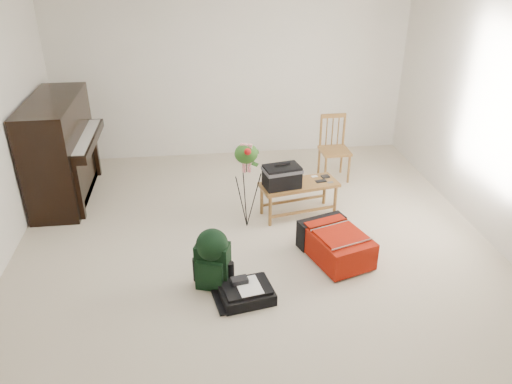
{
  "coord_description": "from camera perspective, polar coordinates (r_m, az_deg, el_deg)",
  "views": [
    {
      "loc": [
        -0.56,
        -4.24,
        2.92
      ],
      "look_at": [
        0.03,
        0.35,
        0.54
      ],
      "focal_mm": 35.0,
      "sensor_mm": 36.0,
      "label": 1
    }
  ],
  "objects": [
    {
      "name": "red_suitcase",
      "position": [
        5.14,
        8.96,
        -5.59
      ],
      "size": [
        0.69,
        0.86,
        0.31
      ],
      "rotation": [
        0.0,
        0.0,
        0.31
      ],
      "color": "#9F1306",
      "rests_on": "floor"
    },
    {
      "name": "floor",
      "position": [
        5.18,
        0.16,
        -7.14
      ],
      "size": [
        5.0,
        5.5,
        0.01
      ],
      "primitive_type": "cube",
      "color": "#BEB199",
      "rests_on": "ground"
    },
    {
      "name": "wall_right",
      "position": [
        5.49,
        27.23,
        6.43
      ],
      "size": [
        0.04,
        5.5,
        2.5
      ],
      "primitive_type": "cube",
      "color": "silver",
      "rests_on": "floor"
    },
    {
      "name": "dining_chair",
      "position": [
        6.7,
        8.92,
        4.92
      ],
      "size": [
        0.38,
        0.38,
        0.86
      ],
      "rotation": [
        0.0,
        0.0,
        0.03
      ],
      "color": "olive",
      "rests_on": "floor"
    },
    {
      "name": "green_backpack",
      "position": [
        4.57,
        -4.97,
        -7.36
      ],
      "size": [
        0.35,
        0.32,
        0.6
      ],
      "rotation": [
        0.0,
        0.0,
        -0.33
      ],
      "color": "black",
      "rests_on": "floor"
    },
    {
      "name": "wall_back",
      "position": [
        7.21,
        -2.74,
        13.76
      ],
      "size": [
        5.0,
        0.04,
        2.5
      ],
      "primitive_type": "cube",
      "color": "silver",
      "rests_on": "floor"
    },
    {
      "name": "piano",
      "position": [
        6.49,
        -21.37,
        4.31
      ],
      "size": [
        0.71,
        1.5,
        1.25
      ],
      "color": "black",
      "rests_on": "floor"
    },
    {
      "name": "bench",
      "position": [
        5.65,
        3.51,
        1.64
      ],
      "size": [
        0.95,
        0.52,
        0.69
      ],
      "rotation": [
        0.0,
        0.0,
        0.19
      ],
      "color": "olive",
      "rests_on": "floor"
    },
    {
      "name": "flower_stand",
      "position": [
        5.42,
        -1.09,
        0.68
      ],
      "size": [
        0.41,
        0.41,
        1.02
      ],
      "rotation": [
        0.0,
        0.0,
        -0.37
      ],
      "color": "black",
      "rests_on": "floor"
    },
    {
      "name": "black_duffel",
      "position": [
        4.57,
        -1.14,
        -11.36
      ],
      "size": [
        0.52,
        0.45,
        0.19
      ],
      "rotation": [
        0.0,
        0.0,
        0.18
      ],
      "color": "black",
      "rests_on": "floor"
    }
  ]
}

